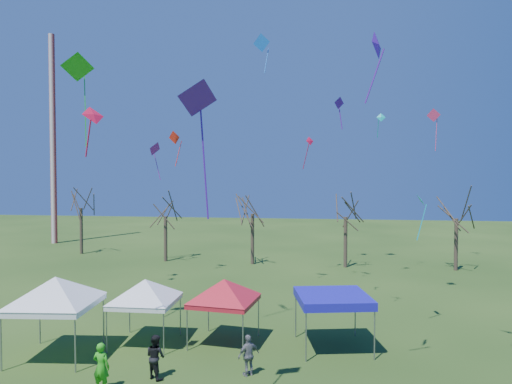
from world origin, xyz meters
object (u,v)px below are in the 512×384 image
at_px(tent_red, 224,283).
at_px(person_grey, 249,355).
at_px(tent_white_mid, 145,284).
at_px(person_green, 101,367).
at_px(tent_white_west, 55,282).
at_px(tree_3, 346,199).
at_px(radio_mast, 53,139).
at_px(person_dark, 155,357).
at_px(tent_blue, 333,298).
at_px(tree_2, 252,196).
at_px(tree_4, 457,200).
at_px(tree_0, 81,192).
at_px(tree_1, 165,200).

relative_size(tent_red, person_grey, 2.43).
relative_size(tent_white_mid, person_green, 2.22).
bearing_deg(person_grey, tent_white_west, -44.57).
xyz_separation_m(tree_3, person_grey, (-5.10, -22.92, -5.24)).
xyz_separation_m(radio_mast, person_grey, (28.93, -32.88, -11.67)).
bearing_deg(person_dark, radio_mast, -22.91).
xyz_separation_m(tree_3, tent_white_mid, (-10.61, -20.08, -3.17)).
xyz_separation_m(tent_white_west, person_dark, (5.17, -1.44, -2.49)).
distance_m(tent_red, tent_blue, 5.21).
distance_m(radio_mast, person_grey, 45.32).
distance_m(tree_2, tree_3, 8.41).
bearing_deg(tree_4, tent_blue, -119.51).
xyz_separation_m(tree_3, person_dark, (-8.76, -23.68, -5.20)).
distance_m(radio_mast, tent_blue, 44.89).
bearing_deg(radio_mast, tent_red, -47.31).
relative_size(tent_white_mid, tent_blue, 1.07).
bearing_deg(tree_4, radio_mast, 167.01).
bearing_deg(tent_blue, tent_red, -178.89).
relative_size(tree_0, tree_4, 1.07).
bearing_deg(person_green, radio_mast, -49.65).
bearing_deg(tent_white_mid, tent_blue, 4.10).
relative_size(radio_mast, tree_2, 3.06).
bearing_deg(tree_1, person_green, -75.97).
relative_size(tree_4, person_grey, 4.72).
bearing_deg(tree_1, tree_0, 164.82).
height_order(tent_white_mid, person_grey, tent_white_mid).
bearing_deg(person_grey, radio_mast, -88.81).
xyz_separation_m(tent_red, person_grey, (1.72, -3.39, -2.08)).
relative_size(tree_0, tree_3, 1.07).
height_order(tent_red, person_dark, tent_red).
distance_m(tree_4, person_grey, 27.55).
relative_size(tree_0, tent_white_mid, 2.06).
distance_m(tree_0, tree_3, 27.09).
xyz_separation_m(tent_white_mid, person_green, (0.21, -4.93, -1.99)).
bearing_deg(tent_white_west, tent_red, 20.83).
bearing_deg(tree_1, tree_3, -2.06).
bearing_deg(tent_white_mid, tree_4, 45.15).
height_order(tree_2, person_dark, tree_2).
xyz_separation_m(tent_white_mid, person_dark, (1.85, -3.60, -2.03)).
relative_size(tent_white_west, person_green, 2.56).
bearing_deg(tent_white_west, tree_1, 97.15).
bearing_deg(person_grey, tree_1, -103.72).
bearing_deg(tent_red, radio_mast, 132.69).
bearing_deg(person_grey, tree_2, -122.08).
bearing_deg(radio_mast, tree_0, -42.77).
xyz_separation_m(radio_mast, tree_4, (43.36, -10.00, -6.44)).
xyz_separation_m(person_grey, person_dark, (-3.66, -0.76, 0.04)).
height_order(tree_0, tent_white_mid, tree_0).
xyz_separation_m(tree_2, tree_3, (8.40, -0.33, -0.21)).
bearing_deg(radio_mast, tree_3, -16.31).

